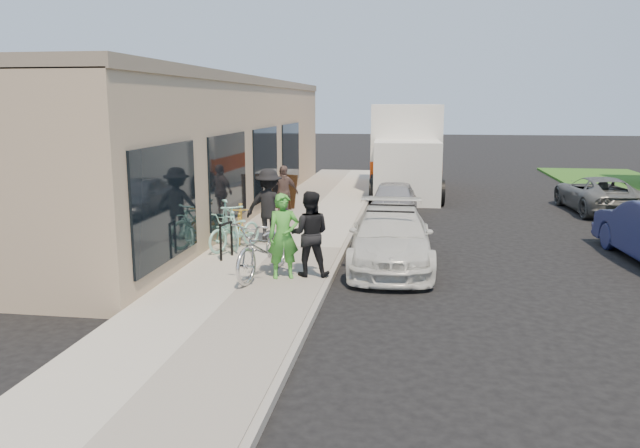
{
  "coord_description": "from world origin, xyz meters",
  "views": [
    {
      "loc": [
        1.14,
        -11.03,
        3.46
      ],
      "look_at": [
        -0.73,
        1.2,
        1.05
      ],
      "focal_mm": 35.0,
      "sensor_mm": 36.0,
      "label": 1
    }
  ],
  "objects": [
    {
      "name": "bike_rack",
      "position": [
        -2.84,
        1.65,
        0.62
      ],
      "size": [
        0.15,
        0.55,
        0.78
      ],
      "rotation": [
        0.0,
        0.0,
        -0.18
      ],
      "color": "black",
      "rests_on": "sidewalk"
    },
    {
      "name": "cruiser_bike_b",
      "position": [
        -2.89,
        2.48,
        0.58
      ],
      "size": [
        1.26,
        1.74,
        0.87
      ],
      "primitive_type": "imported",
      "rotation": [
        0.0,
        0.0,
        -0.47
      ],
      "color": "#97E1D1",
      "rests_on": "sidewalk"
    },
    {
      "name": "sandwich_board",
      "position": [
        -2.94,
        8.12,
        0.69
      ],
      "size": [
        0.83,
        0.84,
        1.05
      ],
      "rotation": [
        0.0,
        0.0,
        -0.37
      ],
      "color": "black",
      "rests_on": "sidewalk"
    },
    {
      "name": "woman_rider",
      "position": [
        -1.3,
        0.32,
        0.97
      ],
      "size": [
        0.69,
        0.56,
        1.63
      ],
      "primitive_type": "imported",
      "rotation": [
        0.0,
        0.0,
        0.33
      ],
      "color": "green",
      "rests_on": "sidewalk"
    },
    {
      "name": "sedan_silver",
      "position": [
        0.54,
        7.39,
        0.58
      ],
      "size": [
        1.45,
        3.45,
        1.17
      ],
      "primitive_type": "imported",
      "rotation": [
        0.0,
        0.0,
        -0.02
      ],
      "color": "#A4A3A8",
      "rests_on": "ground"
    },
    {
      "name": "ground",
      "position": [
        0.0,
        0.0,
        0.0
      ],
      "size": [
        120.0,
        120.0,
        0.0
      ],
      "primitive_type": "plane",
      "color": "black",
      "rests_on": "ground"
    },
    {
      "name": "bystander_b",
      "position": [
        -2.54,
        6.12,
        0.94
      ],
      "size": [
        0.98,
        0.84,
        1.58
      ],
      "primitive_type": "imported",
      "rotation": [
        0.0,
        0.0,
        0.6
      ],
      "color": "brown",
      "rests_on": "sidewalk"
    },
    {
      "name": "cruiser_bike_c",
      "position": [
        -3.0,
        3.32,
        0.6
      ],
      "size": [
        0.74,
        1.54,
        0.89
      ],
      "primitive_type": "imported",
      "rotation": [
        0.0,
        0.0,
        0.23
      ],
      "color": "gold",
      "rests_on": "sidewalk"
    },
    {
      "name": "storefront",
      "position": [
        -5.24,
        7.99,
        2.12
      ],
      "size": [
        3.6,
        20.0,
        4.22
      ],
      "color": "tan",
      "rests_on": "ground"
    },
    {
      "name": "moving_truck",
      "position": [
        0.75,
        13.65,
        1.51
      ],
      "size": [
        2.85,
        7.01,
        3.4
      ],
      "rotation": [
        0.0,
        0.0,
        0.04
      ],
      "color": "silver",
      "rests_on": "ground"
    },
    {
      "name": "tandem_bike",
      "position": [
        -1.7,
        0.37,
        0.71
      ],
      "size": [
        1.17,
        2.25,
        1.12
      ],
      "primitive_type": "imported",
      "rotation": [
        0.0,
        0.0,
        -0.21
      ],
      "color": "silver",
      "rests_on": "sidewalk"
    },
    {
      "name": "sidewalk",
      "position": [
        -2.0,
        3.0,
        0.07
      ],
      "size": [
        3.0,
        34.0,
        0.15
      ],
      "primitive_type": "cube",
      "color": "#ACA79B",
      "rests_on": "ground"
    },
    {
      "name": "sedan_white",
      "position": [
        0.67,
        2.09,
        0.62
      ],
      "size": [
        1.91,
        4.34,
        1.28
      ],
      "rotation": [
        0.0,
        0.0,
        0.04
      ],
      "color": "silver",
      "rests_on": "ground"
    },
    {
      "name": "curb",
      "position": [
        -0.45,
        3.0,
        0.07
      ],
      "size": [
        0.12,
        34.0,
        0.13
      ],
      "primitive_type": "cube",
      "color": "gray",
      "rests_on": "ground"
    },
    {
      "name": "far_car_gray",
      "position": [
        7.0,
        9.98,
        0.57
      ],
      "size": [
        2.2,
        4.24,
        1.14
      ],
      "primitive_type": "imported",
      "rotation": [
        0.0,
        0.0,
        3.22
      ],
      "color": "#545759",
      "rests_on": "ground"
    },
    {
      "name": "cruiser_bike_a",
      "position": [
        -3.1,
        2.68,
        0.69
      ],
      "size": [
        1.35,
        1.8,
        1.08
      ],
      "primitive_type": "imported",
      "rotation": [
        0.0,
        0.0,
        0.53
      ],
      "color": "#97E1D1",
      "rests_on": "sidewalk"
    },
    {
      "name": "man_standing",
      "position": [
        -0.84,
        0.57,
        0.98
      ],
      "size": [
        0.85,
        0.69,
        1.66
      ],
      "primitive_type": "imported",
      "rotation": [
        0.0,
        0.0,
        3.22
      ],
      "color": "black",
      "rests_on": "sidewalk"
    },
    {
      "name": "bystander_a",
      "position": [
        -2.3,
        3.38,
        1.04
      ],
      "size": [
        1.18,
        0.72,
        1.77
      ],
      "primitive_type": "imported",
      "rotation": [
        0.0,
        0.0,
        3.09
      ],
      "color": "black",
      "rests_on": "sidewalk"
    }
  ]
}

